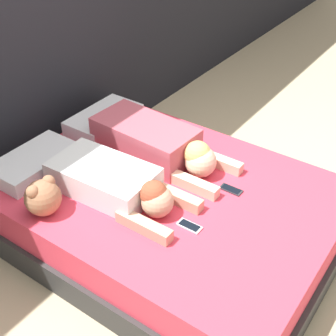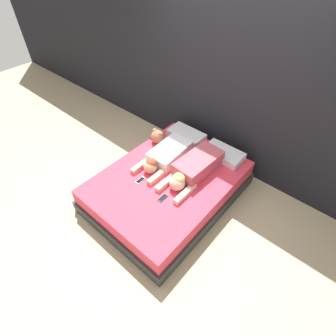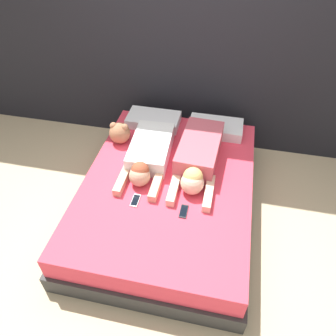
# 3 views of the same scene
# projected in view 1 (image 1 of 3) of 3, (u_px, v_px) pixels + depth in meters

# --- Properties ---
(ground_plane) EXTENTS (12.00, 12.00, 0.00)m
(ground_plane) POSITION_uv_depth(u_px,v_px,m) (168.00, 236.00, 3.13)
(ground_plane) COLOR tan
(wall_back) EXTENTS (12.00, 0.06, 2.60)m
(wall_back) POSITION_uv_depth(u_px,v_px,m) (13.00, 8.00, 2.93)
(wall_back) COLOR black
(wall_back) RESTS_ON ground_plane
(bed) EXTENTS (1.56, 2.07, 0.41)m
(bed) POSITION_uv_depth(u_px,v_px,m) (168.00, 213.00, 3.01)
(bed) COLOR #2D2D2D
(bed) RESTS_ON ground_plane
(pillow_head_left) EXTENTS (0.56, 0.31, 0.11)m
(pillow_head_left) POSITION_uv_depth(u_px,v_px,m) (35.00, 162.00, 3.02)
(pillow_head_left) COLOR silver
(pillow_head_left) RESTS_ON bed
(pillow_head_right) EXTENTS (0.56, 0.31, 0.11)m
(pillow_head_right) POSITION_uv_depth(u_px,v_px,m) (104.00, 120.00, 3.47)
(pillow_head_right) COLOR silver
(pillow_head_right) RESTS_ON bed
(person_left) EXTENTS (0.39, 0.93, 0.22)m
(person_left) POSITION_uv_depth(u_px,v_px,m) (117.00, 184.00, 2.78)
(person_left) COLOR silver
(person_left) RESTS_ON bed
(person_right) EXTENTS (0.39, 1.01, 0.23)m
(person_right) POSITION_uv_depth(u_px,v_px,m) (158.00, 144.00, 3.10)
(person_right) COLOR #B24C59
(person_right) RESTS_ON bed
(cell_phone_left) EXTENTS (0.06, 0.14, 0.01)m
(cell_phone_left) POSITION_uv_depth(u_px,v_px,m) (189.00, 226.00, 2.60)
(cell_phone_left) COLOR silver
(cell_phone_left) RESTS_ON bed
(cell_phone_right) EXTENTS (0.06, 0.14, 0.01)m
(cell_phone_right) POSITION_uv_depth(u_px,v_px,m) (231.00, 190.00, 2.87)
(cell_phone_right) COLOR #2D2D33
(cell_phone_right) RESTS_ON bed
(plush_toy) EXTENTS (0.21, 0.21, 0.22)m
(plush_toy) POSITION_uv_depth(u_px,v_px,m) (43.00, 197.00, 2.64)
(plush_toy) COLOR #996647
(plush_toy) RESTS_ON bed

